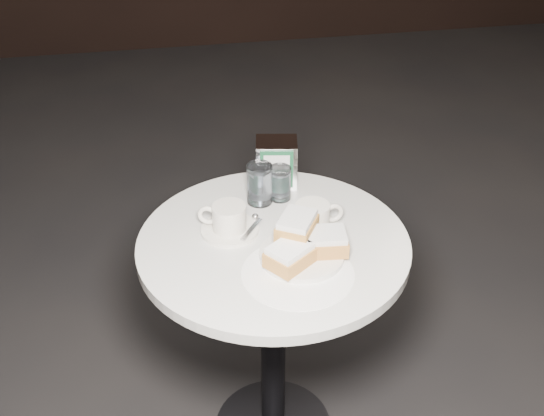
% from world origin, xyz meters
% --- Properties ---
extents(cafe_table, '(0.70, 0.70, 0.74)m').
position_xyz_m(cafe_table, '(0.00, 0.00, 0.55)').
color(cafe_table, black).
rests_on(cafe_table, ground).
extents(sugar_spill, '(0.30, 0.30, 0.00)m').
position_xyz_m(sugar_spill, '(0.03, -0.14, 0.75)').
color(sugar_spill, white).
rests_on(sugar_spill, cafe_table).
extents(beignet_plate, '(0.27, 0.27, 0.10)m').
position_xyz_m(beignet_plate, '(0.06, -0.09, 0.78)').
color(beignet_plate, silver).
rests_on(beignet_plate, cafe_table).
extents(coffee_cup_left, '(0.19, 0.19, 0.08)m').
position_xyz_m(coffee_cup_left, '(-0.11, 0.06, 0.78)').
color(coffee_cup_left, white).
rests_on(coffee_cup_left, cafe_table).
extents(coffee_cup_right, '(0.17, 0.16, 0.08)m').
position_xyz_m(coffee_cup_right, '(0.11, 0.02, 0.78)').
color(coffee_cup_right, beige).
rests_on(coffee_cup_right, cafe_table).
extents(water_glass_left, '(0.08, 0.08, 0.11)m').
position_xyz_m(water_glass_left, '(-0.00, 0.18, 0.80)').
color(water_glass_left, silver).
rests_on(water_glass_left, cafe_table).
extents(water_glass_right, '(0.07, 0.07, 0.10)m').
position_xyz_m(water_glass_right, '(0.05, 0.19, 0.79)').
color(water_glass_right, silver).
rests_on(water_glass_right, cafe_table).
extents(napkin_dispenser, '(0.13, 0.11, 0.14)m').
position_xyz_m(napkin_dispenser, '(0.06, 0.27, 0.81)').
color(napkin_dispenser, silver).
rests_on(napkin_dispenser, cafe_table).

